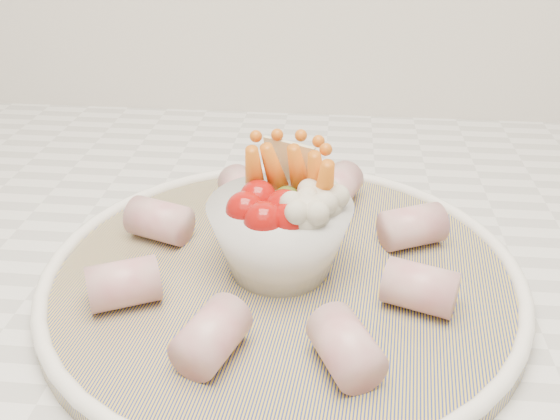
# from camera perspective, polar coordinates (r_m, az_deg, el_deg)

# --- Properties ---
(serving_platter) EXTENTS (0.42, 0.42, 0.02)m
(serving_platter) POSITION_cam_1_polar(r_m,az_deg,el_deg) (0.51, 0.24, -5.92)
(serving_platter) COLOR navy
(serving_platter) RESTS_ON kitchen_counter
(veggie_bowl) EXTENTS (0.11, 0.11, 0.10)m
(veggie_bowl) POSITION_cam_1_polar(r_m,az_deg,el_deg) (0.48, 0.28, -1.39)
(veggie_bowl) COLOR silver
(veggie_bowl) RESTS_ON serving_platter
(cured_meat_rolls) EXTENTS (0.28, 0.28, 0.03)m
(cured_meat_rolls) POSITION_cam_1_polar(r_m,az_deg,el_deg) (0.50, 0.18, -3.83)
(cured_meat_rolls) COLOR #B2515E
(cured_meat_rolls) RESTS_ON serving_platter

